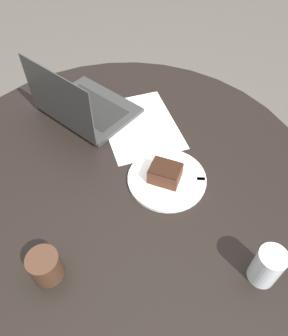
% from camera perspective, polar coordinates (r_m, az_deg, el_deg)
% --- Properties ---
extents(ground_plane, '(12.00, 12.00, 0.00)m').
position_cam_1_polar(ground_plane, '(1.72, -2.52, -16.94)').
color(ground_plane, '#4C4742').
extents(dining_table, '(1.27, 1.27, 0.76)m').
position_cam_1_polar(dining_table, '(1.17, -3.55, -5.00)').
color(dining_table, black).
rests_on(dining_table, ground_plane).
extents(paper_document, '(0.41, 0.36, 0.00)m').
position_cam_1_polar(paper_document, '(1.21, -0.75, 7.47)').
color(paper_document, white).
rests_on(paper_document, dining_table).
extents(plate, '(0.25, 0.25, 0.01)m').
position_cam_1_polar(plate, '(1.03, 4.01, -1.91)').
color(plate, white).
rests_on(plate, dining_table).
extents(cake_slice, '(0.12, 0.11, 0.06)m').
position_cam_1_polar(cake_slice, '(1.01, 3.70, -0.90)').
color(cake_slice, '#472619').
rests_on(cake_slice, plate).
extents(fork, '(0.14, 0.14, 0.00)m').
position_cam_1_polar(fork, '(1.03, 6.99, -1.81)').
color(fork, silver).
rests_on(fork, plate).
extents(coffee_glass, '(0.08, 0.08, 0.09)m').
position_cam_1_polar(coffee_glass, '(0.88, -16.79, -16.08)').
color(coffee_glass, '#3D2619').
rests_on(coffee_glass, dining_table).
extents(water_glass, '(0.07, 0.07, 0.12)m').
position_cam_1_polar(water_glass, '(0.88, 20.64, -15.74)').
color(water_glass, silver).
rests_on(water_glass, dining_table).
extents(laptop, '(0.36, 0.30, 0.24)m').
position_cam_1_polar(laptop, '(1.25, -10.57, 10.49)').
color(laptop, '#2D2D2D').
rests_on(laptop, dining_table).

